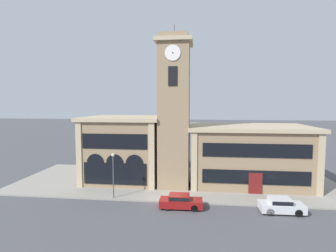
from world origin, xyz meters
TOP-DOWN VIEW (x-y plane):
  - ground_plane at (0.00, 0.00)m, footprint 300.00×300.00m
  - sidewalk_kerb at (0.00, 7.38)m, footprint 41.37×14.76m
  - clock_tower at (-0.00, 5.40)m, footprint 4.38×4.38m
  - town_hall_left_wing at (-6.95, 8.13)m, footprint 10.33×9.89m
  - town_hall_right_wing at (9.41, 8.14)m, footprint 15.25×9.89m
  - parked_car_near at (1.25, -1.21)m, footprint 4.26×1.78m
  - parked_car_mid at (10.79, -1.21)m, footprint 4.07×1.94m
  - street_lamp at (-6.12, 0.42)m, footprint 0.36×0.36m

SIDE VIEW (x-z plane):
  - ground_plane at x=0.00m, z-range 0.00..0.00m
  - sidewalk_kerb at x=0.00m, z-range 0.00..0.15m
  - parked_car_near at x=1.25m, z-range 0.03..1.40m
  - parked_car_mid at x=10.79m, z-range 0.04..1.46m
  - street_lamp at x=-6.12m, z-range 0.99..5.87m
  - town_hall_right_wing at x=9.41m, z-range 0.02..7.56m
  - town_hall_left_wing at x=-6.95m, z-range 0.03..8.64m
  - clock_tower at x=0.00m, z-range -0.54..19.15m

